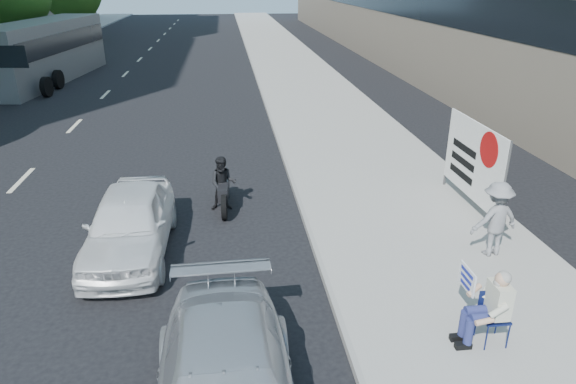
{
  "coord_description": "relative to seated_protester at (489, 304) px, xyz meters",
  "views": [
    {
      "loc": [
        -0.31,
        -7.02,
        5.6
      ],
      "look_at": [
        0.91,
        3.23,
        1.24
      ],
      "focal_mm": 32.0,
      "sensor_mm": 36.0,
      "label": 1
    }
  ],
  "objects": [
    {
      "name": "white_sedan_near",
      "position": [
        -6.13,
        3.93,
        -0.17
      ],
      "size": [
        1.71,
        4.16,
        1.41
      ],
      "primitive_type": "imported",
      "rotation": [
        0.0,
        0.0,
        -0.01
      ],
      "color": "white",
      "rests_on": "ground"
    },
    {
      "name": "protest_banner",
      "position": [
        2.05,
        5.05,
        0.53
      ],
      "size": [
        0.08,
        3.06,
        2.2
      ],
      "color": "#4C4C4C",
      "rests_on": "near_sidewalk"
    },
    {
      "name": "ground",
      "position": [
        -3.61,
        0.73,
        -0.87
      ],
      "size": [
        160.0,
        160.0,
        0.0
      ],
      "primitive_type": "plane",
      "color": "black",
      "rests_on": "ground"
    },
    {
      "name": "bus",
      "position": [
        -14.09,
        25.04,
        0.76
      ],
      "size": [
        4.07,
        12.31,
        3.3
      ],
      "rotation": [
        0.0,
        0.0,
        -0.13
      ],
      "color": "slate",
      "rests_on": "ground"
    },
    {
      "name": "seated_protester",
      "position": [
        0.0,
        0.0,
        0.0
      ],
      "size": [
        0.83,
        1.12,
        1.31
      ],
      "color": "navy",
      "rests_on": "near_sidewalk"
    },
    {
      "name": "motorcycle",
      "position": [
        -4.12,
        5.98,
        -0.24
      ],
      "size": [
        0.72,
        2.04,
        1.42
      ],
      "rotation": [
        0.0,
        0.0,
        -0.05
      ],
      "color": "black",
      "rests_on": "ground"
    },
    {
      "name": "jogger",
      "position": [
        1.48,
        2.69,
        0.09
      ],
      "size": [
        1.13,
        0.76,
        1.62
      ],
      "primitive_type": "imported",
      "rotation": [
        0.0,
        0.0,
        3.3
      ],
      "color": "gray",
      "rests_on": "near_sidewalk"
    },
    {
      "name": "near_sidewalk",
      "position": [
        0.39,
        20.73,
        -0.8
      ],
      "size": [
        5.0,
        120.0,
        0.15
      ],
      "primitive_type": "cube",
      "color": "#9B9891",
      "rests_on": "ground"
    }
  ]
}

